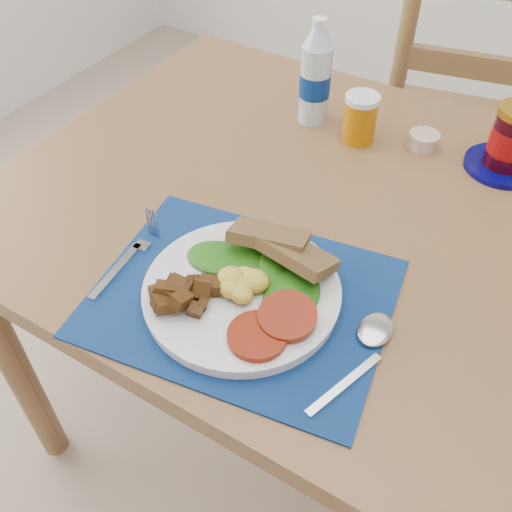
{
  "coord_description": "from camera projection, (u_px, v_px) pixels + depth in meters",
  "views": [
    {
      "loc": [
        0.16,
        -0.52,
        1.39
      ],
      "look_at": [
        -0.14,
        -0.02,
        0.8
      ],
      "focal_mm": 40.0,
      "sensor_mm": 36.0,
      "label": 1
    }
  ],
  "objects": [
    {
      "name": "chair_far",
      "position": [
        475.0,
        106.0,
        1.49
      ],
      "size": [
        0.53,
        0.52,
        1.23
      ],
      "rotation": [
        0.0,
        0.0,
        3.34
      ],
      "color": "brown",
      "rests_on": "ground"
    },
    {
      "name": "ground",
      "position": [
        311.0,
        511.0,
        1.35
      ],
      "size": [
        4.0,
        4.0,
        0.0
      ],
      "primitive_type": "plane",
      "color": "tan",
      "rests_on": "ground"
    },
    {
      "name": "jam_on_saucer",
      "position": [
        510.0,
        143.0,
        1.03
      ],
      "size": [
        0.14,
        0.14,
        0.12
      ],
      "color": "#04044B",
      "rests_on": "table"
    },
    {
      "name": "table",
      "position": [
        389.0,
        265.0,
        1.0
      ],
      "size": [
        1.4,
        0.9,
        0.75
      ],
      "color": "brown",
      "rests_on": "ground"
    },
    {
      "name": "ramekin",
      "position": [
        424.0,
        140.0,
        1.1
      ],
      "size": [
        0.06,
        0.06,
        0.03
      ],
      "primitive_type": "cylinder",
      "color": "tan",
      "rests_on": "table"
    },
    {
      "name": "juice_glass",
      "position": [
        360.0,
        119.0,
        1.1
      ],
      "size": [
        0.06,
        0.06,
        0.09
      ],
      "primitive_type": "cylinder",
      "color": "#A85F04",
      "rests_on": "table"
    },
    {
      "name": "breakfast_plate",
      "position": [
        237.0,
        288.0,
        0.82
      ],
      "size": [
        0.28,
        0.28,
        0.07
      ],
      "rotation": [
        0.0,
        0.0,
        0.09
      ],
      "color": "silver",
      "rests_on": "placemat"
    },
    {
      "name": "spoon",
      "position": [
        367.0,
        345.0,
        0.77
      ],
      "size": [
        0.05,
        0.2,
        0.01
      ],
      "rotation": [
        0.0,
        0.0,
        -0.32
      ],
      "color": "#B2B5BA",
      "rests_on": "placemat"
    },
    {
      "name": "fork",
      "position": [
        133.0,
        254.0,
        0.9
      ],
      "size": [
        0.03,
        0.18,
        0.0
      ],
      "rotation": [
        0.0,
        0.0,
        0.11
      ],
      "color": "#B2B5BA",
      "rests_on": "placemat"
    },
    {
      "name": "water_bottle",
      "position": [
        315.0,
        78.0,
        1.12
      ],
      "size": [
        0.06,
        0.06,
        0.21
      ],
      "color": "#ADBFCC",
      "rests_on": "table"
    },
    {
      "name": "placemat",
      "position": [
        242.0,
        297.0,
        0.84
      ],
      "size": [
        0.47,
        0.39,
        0.0
      ],
      "primitive_type": "cube",
      "rotation": [
        0.0,
        0.0,
        0.15
      ],
      "color": "black",
      "rests_on": "table"
    }
  ]
}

